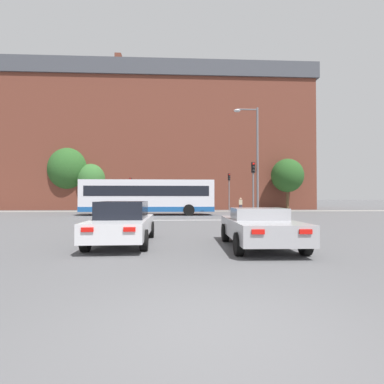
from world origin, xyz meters
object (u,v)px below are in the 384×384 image
Objects in this scene: traffic_light_near_right at (253,181)px; traffic_light_far_right at (229,186)px; pedestrian_waiting at (144,203)px; car_roadster_right at (260,227)px; car_saloon_left at (123,222)px; bus_crossing_lead at (148,196)px; pedestrian_walking_east at (241,203)px; traffic_light_far_left at (130,189)px; street_lamp_junction at (254,152)px.

traffic_light_near_right is 0.97× the size of traffic_light_far_right.
pedestrian_waiting is at bearing 172.05° from traffic_light_far_right.
traffic_light_near_right is 12.19m from traffic_light_far_right.
car_roadster_right is at bearing -103.70° from traffic_light_near_right.
car_saloon_left is at bearing -179.11° from pedestrian_waiting.
pedestrian_walking_east is at bearing 126.98° from bus_crossing_lead.
traffic_light_far_left is at bearing -158.62° from bus_crossing_lead.
car_saloon_left is at bearing -123.02° from street_lamp_junction.
pedestrian_waiting is at bearing 125.50° from traffic_light_near_right.
pedestrian_walking_east is (4.94, 25.73, 0.26)m from car_roadster_right.
car_roadster_right is 25.27m from traffic_light_far_right.
traffic_light_far_right is at bearing -141.76° from pedestrian_walking_east.
car_roadster_right is 13.96m from street_lamp_junction.
car_saloon_left is 0.58× the size of street_lamp_junction.
traffic_light_near_right reaches higher than traffic_light_far_left.
street_lamp_junction reaches higher than pedestrian_waiting.
bus_crossing_lead reaches higher than car_saloon_left.
car_saloon_left is 1.14× the size of traffic_light_near_right.
traffic_light_far_left is 16.50m from street_lamp_junction.
traffic_light_far_left is at bearing 109.01° from car_roadster_right.
bus_crossing_lead is (-5.26, 18.05, 1.06)m from car_roadster_right.
traffic_light_far_right is 2.66m from pedestrian_walking_east.
traffic_light_far_left is (-3.41, 23.81, 1.86)m from car_saloon_left.
car_saloon_left is 17.08m from bus_crossing_lead.
car_saloon_left is at bearing -108.33° from traffic_light_far_right.
traffic_light_far_right is (0.32, 12.19, 0.08)m from traffic_light_near_right.
traffic_light_far_right reaches higher than bus_crossing_lead.
car_roadster_right is at bearing -97.82° from traffic_light_far_right.
car_roadster_right is 26.20m from pedestrian_walking_east.
pedestrian_waiting is (-9.69, 13.58, -1.95)m from traffic_light_near_right.
traffic_light_far_left reaches higher than car_saloon_left.
pedestrian_waiting is at bearing 93.74° from car_saloon_left.
pedestrian_walking_east is at bearing 82.30° from street_lamp_junction.
pedestrian_waiting reaches higher than pedestrian_walking_east.
traffic_light_far_left is at bearing 134.82° from pedestrian_waiting.
car_saloon_left is 1.27× the size of traffic_light_far_left.
traffic_light_far_right reaches higher than pedestrian_waiting.
car_roadster_right is at bearing -90.48° from pedestrian_walking_east.
car_saloon_left is 14.14m from traffic_light_near_right.
pedestrian_walking_east reaches higher than car_roadster_right.
street_lamp_junction is (3.20, 12.86, 4.37)m from car_roadster_right.
pedestrian_walking_east is at bearing 4.03° from traffic_light_far_left.
bus_crossing_lead is 3.09× the size of traffic_light_far_left.
traffic_light_near_right reaches higher than pedestrian_waiting.
traffic_light_far_left is at bearing -165.58° from pedestrian_walking_east.
traffic_light_near_right is 2.70× the size of pedestrian_waiting.
traffic_light_near_right reaches higher than car_roadster_right.
car_roadster_right is 2.77× the size of pedestrian_walking_east.
car_saloon_left is at bearing -100.52° from pedestrian_walking_east.
traffic_light_far_right is at bearing 70.70° from car_saloon_left.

